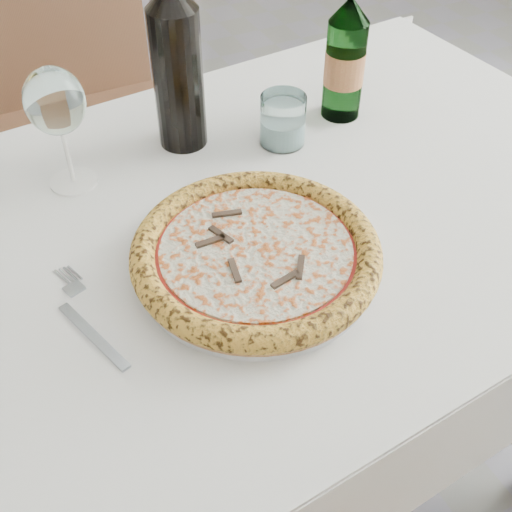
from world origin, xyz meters
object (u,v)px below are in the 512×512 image
object	(u,v)px
pizza	(256,252)
beer_bottle	(345,59)
wine_glass	(55,104)
plate	(256,262)
wine_bottle	(177,65)
tumbler	(283,123)
dining_table	(226,271)
chair_far	(75,94)

from	to	relation	value
pizza	beer_bottle	xyz separation A→B (m)	(0.30, 0.27, 0.07)
wine_glass	plate	bearing A→B (deg)	-60.13
wine_glass	beer_bottle	size ratio (longest dim) A/B	0.73
plate	wine_glass	world-z (taller)	wine_glass
plate	wine_bottle	bearing A→B (deg)	85.23
beer_bottle	tumbler	bearing A→B (deg)	-166.59
pizza	wine_glass	world-z (taller)	wine_glass
wine_glass	beer_bottle	world-z (taller)	beer_bottle
tumbler	plate	bearing A→B (deg)	-125.02
wine_glass	beer_bottle	xyz separation A→B (m)	(0.46, -0.01, -0.03)
dining_table	beer_bottle	bearing A→B (deg)	29.80
chair_far	wine_bottle	bearing A→B (deg)	-85.25
chair_far	beer_bottle	bearing A→B (deg)	-64.56
plate	beer_bottle	distance (m)	0.41
wine_glass	tumbler	xyz separation A→B (m)	(0.33, -0.04, -0.10)
chair_far	pizza	xyz separation A→B (m)	(0.03, -0.95, 0.25)
pizza	wine_bottle	world-z (taller)	wine_bottle
beer_bottle	dining_table	bearing A→B (deg)	-150.20
wine_glass	tumbler	bearing A→B (deg)	-7.56
dining_table	plate	distance (m)	0.15
dining_table	wine_bottle	world-z (taller)	wine_bottle
wine_glass	wine_bottle	world-z (taller)	wine_bottle
dining_table	tumbler	world-z (taller)	tumbler
plate	beer_bottle	size ratio (longest dim) A/B	1.20
chair_far	wine_glass	distance (m)	0.77
chair_far	wine_glass	xyz separation A→B (m)	(-0.14, -0.67, 0.36)
dining_table	tumbler	xyz separation A→B (m)	(0.17, 0.14, 0.13)
dining_table	plate	world-z (taller)	plate
dining_table	beer_bottle	size ratio (longest dim) A/B	5.48
chair_far	beer_bottle	xyz separation A→B (m)	(0.32, -0.68, 0.32)
plate	wine_glass	bearing A→B (deg)	119.87
pizza	wine_bottle	size ratio (longest dim) A/B	1.02
pizza	beer_bottle	size ratio (longest dim) A/B	1.26
wine_bottle	chair_far	bearing A→B (deg)	94.75
dining_table	pizza	bearing A→B (deg)	-90.00
dining_table	plate	bearing A→B (deg)	-90.00
beer_bottle	wine_bottle	world-z (taller)	wine_bottle
pizza	tumbler	world-z (taller)	tumbler
wine_glass	wine_bottle	distance (m)	0.19
pizza	wine_glass	xyz separation A→B (m)	(-0.16, 0.28, 0.11)
wine_bottle	tumbler	bearing A→B (deg)	-27.39
plate	wine_bottle	distance (m)	0.34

